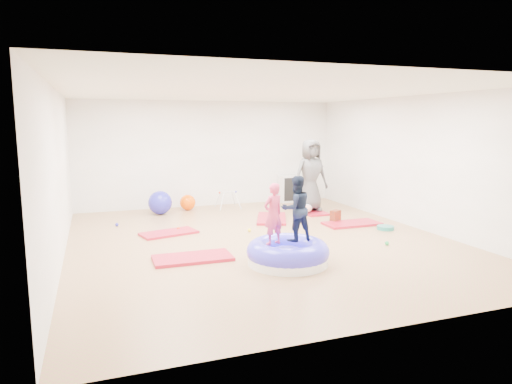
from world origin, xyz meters
name	(u,v)px	position (x,y,z in m)	size (l,w,h in m)	color
room	(261,168)	(0.00, 0.00, 1.40)	(7.01, 8.01, 2.81)	#A97055
gym_mat_front_left	(193,258)	(-1.49, -0.75, 0.03)	(1.29, 0.64, 0.05)	#B30D25
gym_mat_mid_left	(169,233)	(-1.59, 1.11, 0.02)	(1.11, 0.55, 0.05)	#B30D25
gym_mat_center_back	(272,218)	(0.89, 1.70, 0.03)	(1.30, 0.65, 0.05)	#B30D25
gym_mat_right	(352,224)	(2.36, 0.61, 0.03)	(1.23, 0.62, 0.05)	#B30D25
gym_mat_rear_right	(311,211)	(2.13, 2.18, 0.02)	(1.09, 0.55, 0.05)	#B30D25
inflatable_cushion	(288,254)	(-0.10, -1.49, 0.16)	(1.33, 1.33, 0.42)	white
child_pink	(273,211)	(-0.34, -1.45, 0.87)	(0.36, 0.23, 0.98)	#E43F6A
child_navy	(296,206)	(0.09, -1.37, 0.92)	(0.52, 0.40, 1.07)	#141E33
adult_caregiver	(311,175)	(2.13, 2.20, 0.94)	(0.87, 0.57, 1.79)	#464647
infant	(306,208)	(1.89, 1.97, 0.16)	(0.37, 0.38, 0.22)	#A7C1D3
ball_pit_balls	(251,234)	(-0.05, 0.44, 0.04)	(4.69, 3.36, 0.08)	#2826B7
exercise_ball_blue	(160,203)	(-1.46, 3.21, 0.29)	(0.58, 0.58, 0.58)	#2826B7
exercise_ball_orange	(188,202)	(-0.72, 3.51, 0.20)	(0.40, 0.40, 0.40)	#FF5400
infant_play_gym	(228,197)	(0.30, 3.32, 0.30)	(0.59, 0.56, 0.45)	silver
cube_shelf	(292,188)	(2.35, 3.79, 0.38)	(0.76, 0.37, 0.76)	silver
balance_disc	(385,228)	(2.79, -0.03, 0.04)	(0.36, 0.36, 0.08)	#227D71
backpack	(335,216)	(2.13, 0.94, 0.14)	(0.24, 0.15, 0.28)	#A62902
yellow_toy	(254,255)	(-0.47, -0.93, 0.02)	(0.22, 0.22, 0.03)	yellow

